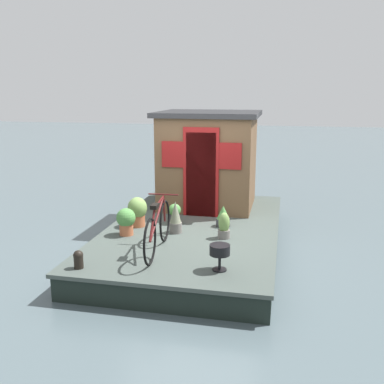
{
  "coord_description": "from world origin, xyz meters",
  "views": [
    {
      "loc": [
        -7.72,
        -1.61,
        2.95
      ],
      "look_at": [
        -0.2,
        0.0,
        1.14
      ],
      "focal_mm": 40.69,
      "sensor_mm": 36.0,
      "label": 1
    }
  ],
  "objects_px": {
    "bicycle": "(158,228)",
    "potted_plant_basil": "(175,213)",
    "potted_plant_ivy": "(137,211)",
    "potted_plant_succulent": "(175,218)",
    "mooring_bollard": "(78,259)",
    "charcoal_grill": "(220,251)",
    "houseboat_cabin": "(209,159)",
    "potted_plant_lavender": "(224,226)",
    "potted_plant_thyme": "(126,220)",
    "potted_plant_fern": "(223,217)"
  },
  "relations": [
    {
      "from": "bicycle",
      "to": "potted_plant_basil",
      "type": "distance_m",
      "value": 1.53
    },
    {
      "from": "potted_plant_basil",
      "to": "potted_plant_ivy",
      "type": "distance_m",
      "value": 0.72
    },
    {
      "from": "potted_plant_basil",
      "to": "potted_plant_ivy",
      "type": "relative_size",
      "value": 0.69
    },
    {
      "from": "potted_plant_succulent",
      "to": "potted_plant_ivy",
      "type": "xyz_separation_m",
      "value": [
        0.21,
        0.79,
        0.02
      ]
    },
    {
      "from": "potted_plant_ivy",
      "to": "mooring_bollard",
      "type": "relative_size",
      "value": 2.08
    },
    {
      "from": "mooring_bollard",
      "to": "charcoal_grill",
      "type": "bearing_deg",
      "value": -80.11
    },
    {
      "from": "houseboat_cabin",
      "to": "potted_plant_ivy",
      "type": "distance_m",
      "value": 2.19
    },
    {
      "from": "houseboat_cabin",
      "to": "charcoal_grill",
      "type": "relative_size",
      "value": 5.58
    },
    {
      "from": "houseboat_cabin",
      "to": "charcoal_grill",
      "type": "distance_m",
      "value": 3.68
    },
    {
      "from": "potted_plant_lavender",
      "to": "mooring_bollard",
      "type": "bearing_deg",
      "value": 132.99
    },
    {
      "from": "potted_plant_basil",
      "to": "potted_plant_thyme",
      "type": "xyz_separation_m",
      "value": [
        -0.84,
        0.67,
        0.06
      ]
    },
    {
      "from": "houseboat_cabin",
      "to": "charcoal_grill",
      "type": "bearing_deg",
      "value": -167.44
    },
    {
      "from": "houseboat_cabin",
      "to": "potted_plant_thyme",
      "type": "xyz_separation_m",
      "value": [
        -2.31,
        1.07,
        -0.78
      ]
    },
    {
      "from": "potted_plant_lavender",
      "to": "potted_plant_thyme",
      "type": "bearing_deg",
      "value": 96.3
    },
    {
      "from": "potted_plant_fern",
      "to": "potted_plant_succulent",
      "type": "distance_m",
      "value": 0.96
    },
    {
      "from": "potted_plant_thyme",
      "to": "houseboat_cabin",
      "type": "bearing_deg",
      "value": -24.78
    },
    {
      "from": "mooring_bollard",
      "to": "potted_plant_lavender",
      "type": "bearing_deg",
      "value": -47.01
    },
    {
      "from": "bicycle",
      "to": "potted_plant_basil",
      "type": "xyz_separation_m",
      "value": [
        1.52,
        0.11,
        -0.19
      ]
    },
    {
      "from": "bicycle",
      "to": "potted_plant_ivy",
      "type": "bearing_deg",
      "value": 32.13
    },
    {
      "from": "potted_plant_basil",
      "to": "potted_plant_lavender",
      "type": "bearing_deg",
      "value": -121.77
    },
    {
      "from": "houseboat_cabin",
      "to": "potted_plant_lavender",
      "type": "relative_size",
      "value": 4.67
    },
    {
      "from": "potted_plant_succulent",
      "to": "charcoal_grill",
      "type": "xyz_separation_m",
      "value": [
        -1.51,
        -1.03,
        0.01
      ]
    },
    {
      "from": "potted_plant_basil",
      "to": "potted_plant_fern",
      "type": "height_order",
      "value": "potted_plant_fern"
    },
    {
      "from": "potted_plant_lavender",
      "to": "houseboat_cabin",
      "type": "bearing_deg",
      "value": 17.03
    },
    {
      "from": "houseboat_cabin",
      "to": "potted_plant_succulent",
      "type": "distance_m",
      "value": 2.16
    },
    {
      "from": "bicycle",
      "to": "potted_plant_fern",
      "type": "bearing_deg",
      "value": -28.2
    },
    {
      "from": "houseboat_cabin",
      "to": "potted_plant_ivy",
      "type": "xyz_separation_m",
      "value": [
        -1.79,
        1.04,
        -0.74
      ]
    },
    {
      "from": "potted_plant_basil",
      "to": "potted_plant_ivy",
      "type": "bearing_deg",
      "value": 115.87
    },
    {
      "from": "bicycle",
      "to": "potted_plant_fern",
      "type": "relative_size",
      "value": 4.35
    },
    {
      "from": "potted_plant_lavender",
      "to": "mooring_bollard",
      "type": "height_order",
      "value": "potted_plant_lavender"
    },
    {
      "from": "potted_plant_fern",
      "to": "potted_plant_lavender",
      "type": "height_order",
      "value": "potted_plant_lavender"
    },
    {
      "from": "potted_plant_basil",
      "to": "potted_plant_succulent",
      "type": "distance_m",
      "value": 0.55
    },
    {
      "from": "potted_plant_fern",
      "to": "mooring_bollard",
      "type": "relative_size",
      "value": 1.49
    },
    {
      "from": "potted_plant_succulent",
      "to": "potted_plant_ivy",
      "type": "relative_size",
      "value": 1.04
    },
    {
      "from": "potted_plant_thyme",
      "to": "charcoal_grill",
      "type": "distance_m",
      "value": 2.2
    },
    {
      "from": "charcoal_grill",
      "to": "potted_plant_thyme",
      "type": "bearing_deg",
      "value": 56.98
    },
    {
      "from": "bicycle",
      "to": "potted_plant_succulent",
      "type": "distance_m",
      "value": 1.0
    },
    {
      "from": "potted_plant_basil",
      "to": "charcoal_grill",
      "type": "height_order",
      "value": "potted_plant_basil"
    },
    {
      "from": "charcoal_grill",
      "to": "mooring_bollard",
      "type": "relative_size",
      "value": 1.42
    },
    {
      "from": "charcoal_grill",
      "to": "mooring_bollard",
      "type": "height_order",
      "value": "charcoal_grill"
    },
    {
      "from": "charcoal_grill",
      "to": "mooring_bollard",
      "type": "distance_m",
      "value": 2.03
    },
    {
      "from": "potted_plant_succulent",
      "to": "mooring_bollard",
      "type": "distance_m",
      "value": 2.1
    },
    {
      "from": "potted_plant_fern",
      "to": "potted_plant_lavender",
      "type": "bearing_deg",
      "value": -170.61
    },
    {
      "from": "charcoal_grill",
      "to": "potted_plant_succulent",
      "type": "bearing_deg",
      "value": 34.22
    },
    {
      "from": "potted_plant_thyme",
      "to": "mooring_bollard",
      "type": "height_order",
      "value": "potted_plant_thyme"
    },
    {
      "from": "potted_plant_succulent",
      "to": "mooring_bollard",
      "type": "relative_size",
      "value": 2.16
    },
    {
      "from": "houseboat_cabin",
      "to": "potted_plant_lavender",
      "type": "height_order",
      "value": "houseboat_cabin"
    },
    {
      "from": "potted_plant_basil",
      "to": "potted_plant_ivy",
      "type": "height_order",
      "value": "potted_plant_ivy"
    },
    {
      "from": "bicycle",
      "to": "potted_plant_ivy",
      "type": "distance_m",
      "value": 1.42
    },
    {
      "from": "potted_plant_ivy",
      "to": "potted_plant_lavender",
      "type": "height_order",
      "value": "potted_plant_ivy"
    }
  ]
}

